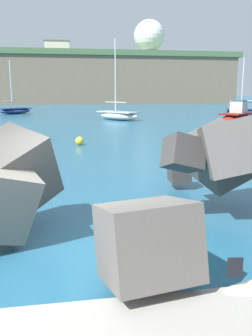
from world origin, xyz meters
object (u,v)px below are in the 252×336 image
(boat_far_left, at_px, (118,115))
(station_building_west, at_px, (57,50))
(radar_dome, at_px, (149,37))
(boat_near_right, at_px, (244,112))
(boat_mid_right, at_px, (15,110))
(boat_mid_left, at_px, (237,116))
(mooring_buoy_inner, at_px, (80,141))

(boat_far_left, relative_size, station_building_west, 1.10)
(radar_dome, height_order, station_building_west, radar_dome)
(boat_near_right, height_order, boat_mid_right, boat_mid_right)
(boat_mid_right, bearing_deg, boat_mid_left, -41.98)
(mooring_buoy_inner, distance_m, station_building_west, 90.41)
(boat_mid_right, relative_size, station_building_west, 0.92)
(boat_mid_left, distance_m, boat_mid_right, 27.82)
(boat_far_left, height_order, radar_dome, radar_dome)
(boat_mid_right, bearing_deg, boat_far_left, -47.26)
(boat_mid_right, bearing_deg, radar_dome, 61.56)
(boat_near_right, xyz_separation_m, station_building_west, (-21.09, 69.45, 13.59))
(boat_mid_right, relative_size, mooring_buoy_inner, 14.74)
(boat_near_right, xyz_separation_m, boat_mid_left, (-5.49, -9.43, 0.17))
(boat_mid_right, distance_m, boat_far_left, 16.66)
(boat_mid_right, bearing_deg, boat_near_right, -19.32)
(boat_far_left, xyz_separation_m, radar_dome, (19.17, 68.51, 17.16))
(radar_dome, distance_m, station_building_west, 25.95)
(boat_mid_left, bearing_deg, station_building_west, 101.18)
(boat_mid_right, bearing_deg, station_building_west, 85.17)
(station_building_west, bearing_deg, radar_dome, -8.95)
(radar_dome, bearing_deg, mooring_buoy_inner, -105.56)
(boat_near_right, distance_m, boat_mid_right, 27.74)
(mooring_buoy_inner, height_order, radar_dome, radar_dome)
(boat_mid_left, xyz_separation_m, radar_dome, (9.80, 74.88, 16.99))
(mooring_buoy_inner, bearing_deg, boat_far_left, 74.74)
(boat_mid_right, height_order, station_building_west, station_building_west)
(mooring_buoy_inner, bearing_deg, boat_mid_right, 103.02)
(boat_mid_left, relative_size, station_building_west, 0.64)
(boat_far_left, bearing_deg, mooring_buoy_inner, -105.26)
(boat_near_right, bearing_deg, boat_mid_right, 160.68)
(boat_mid_right, xyz_separation_m, mooring_buoy_inner, (6.72, -29.05, -0.21))
(mooring_buoy_inner, relative_size, station_building_west, 0.06)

